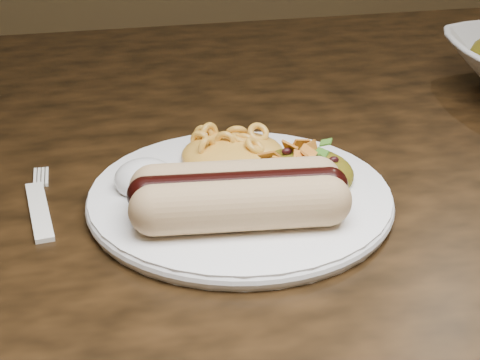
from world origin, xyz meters
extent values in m
cube|color=#341F0D|center=(0.00, 0.00, 0.73)|extent=(1.60, 0.90, 0.04)
cylinder|color=white|center=(-0.07, -0.13, 0.76)|extent=(0.26, 0.26, 0.01)
cylinder|color=tan|center=(-0.08, -0.19, 0.78)|extent=(0.13, 0.05, 0.04)
cylinder|color=tan|center=(-0.08, -0.16, 0.78)|extent=(0.13, 0.05, 0.04)
cylinder|color=black|center=(-0.08, -0.18, 0.79)|extent=(0.15, 0.04, 0.03)
ellipsoid|color=#FEBE4E|center=(-0.07, -0.07, 0.78)|extent=(0.12, 0.11, 0.04)
ellipsoid|color=white|center=(-0.15, -0.11, 0.78)|extent=(0.06, 0.06, 0.03)
ellipsoid|color=#9A4F0D|center=(-0.02, -0.13, 0.77)|extent=(0.09, 0.08, 0.04)
cube|color=white|center=(-0.24, -0.11, 0.75)|extent=(0.04, 0.15, 0.00)
camera|label=1|loc=(-0.19, -0.67, 1.05)|focal=55.00mm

